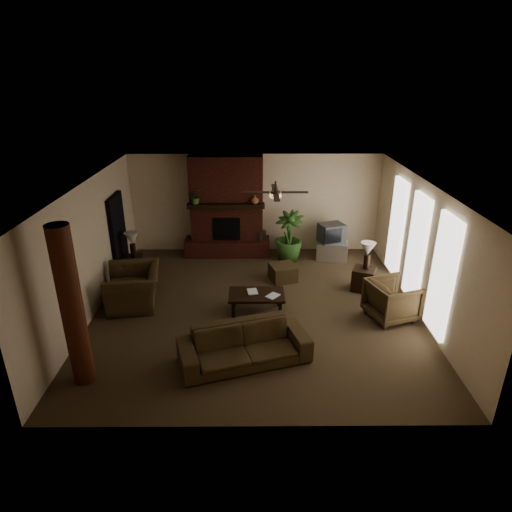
{
  "coord_description": "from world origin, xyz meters",
  "views": [
    {
      "loc": [
        -0.06,
        -8.49,
        4.88
      ],
      "look_at": [
        0.0,
        0.4,
        1.1
      ],
      "focal_mm": 30.66,
      "sensor_mm": 36.0,
      "label": 1
    }
  ],
  "objects_px": {
    "sofa": "(244,340)",
    "lamp_left": "(132,240)",
    "armchair_left": "(133,281)",
    "ottoman": "(283,272)",
    "side_table_left": "(134,267)",
    "armchair_right": "(392,298)",
    "lamp_right": "(368,251)",
    "tv_stand": "(332,251)",
    "log_column": "(72,308)",
    "coffee_table": "(257,296)",
    "side_table_right": "(363,279)",
    "floor_plant": "(289,247)",
    "floor_vase": "(260,240)"
  },
  "relations": [
    {
      "from": "log_column",
      "to": "lamp_left",
      "type": "xyz_separation_m",
      "value": [
        -0.12,
        4.06,
        -0.4
      ]
    },
    {
      "from": "ottoman",
      "to": "lamp_right",
      "type": "relative_size",
      "value": 0.92
    },
    {
      "from": "sofa",
      "to": "lamp_left",
      "type": "relative_size",
      "value": 3.58
    },
    {
      "from": "log_column",
      "to": "coffee_table",
      "type": "distance_m",
      "value": 3.88
    },
    {
      "from": "armchair_right",
      "to": "armchair_left",
      "type": "bearing_deg",
      "value": 64.39
    },
    {
      "from": "armchair_left",
      "to": "ottoman",
      "type": "relative_size",
      "value": 2.18
    },
    {
      "from": "armchair_left",
      "to": "armchair_right",
      "type": "height_order",
      "value": "armchair_left"
    },
    {
      "from": "armchair_right",
      "to": "side_table_left",
      "type": "relative_size",
      "value": 1.7
    },
    {
      "from": "floor_plant",
      "to": "side_table_left",
      "type": "distance_m",
      "value": 4.18
    },
    {
      "from": "ottoman",
      "to": "side_table_left",
      "type": "bearing_deg",
      "value": 176.72
    },
    {
      "from": "log_column",
      "to": "side_table_right",
      "type": "height_order",
      "value": "log_column"
    },
    {
      "from": "armchair_left",
      "to": "lamp_left",
      "type": "xyz_separation_m",
      "value": [
        -0.34,
        1.43,
        0.43
      ]
    },
    {
      "from": "lamp_right",
      "to": "lamp_left",
      "type": "bearing_deg",
      "value": 172.79
    },
    {
      "from": "ottoman",
      "to": "side_table_right",
      "type": "bearing_deg",
      "value": -16.24
    },
    {
      "from": "coffee_table",
      "to": "lamp_right",
      "type": "height_order",
      "value": "lamp_right"
    },
    {
      "from": "tv_stand",
      "to": "side_table_left",
      "type": "height_order",
      "value": "side_table_left"
    },
    {
      "from": "coffee_table",
      "to": "side_table_right",
      "type": "height_order",
      "value": "side_table_right"
    },
    {
      "from": "ottoman",
      "to": "lamp_right",
      "type": "bearing_deg",
      "value": -14.93
    },
    {
      "from": "side_table_right",
      "to": "armchair_left",
      "type": "bearing_deg",
      "value": -172.75
    },
    {
      "from": "log_column",
      "to": "lamp_right",
      "type": "bearing_deg",
      "value": 30.92
    },
    {
      "from": "coffee_table",
      "to": "tv_stand",
      "type": "bearing_deg",
      "value": 53.52
    },
    {
      "from": "coffee_table",
      "to": "tv_stand",
      "type": "height_order",
      "value": "tv_stand"
    },
    {
      "from": "sofa",
      "to": "floor_vase",
      "type": "height_order",
      "value": "sofa"
    },
    {
      "from": "floor_plant",
      "to": "side_table_right",
      "type": "distance_m",
      "value": 2.48
    },
    {
      "from": "side_table_right",
      "to": "lamp_right",
      "type": "xyz_separation_m",
      "value": [
        0.04,
        0.04,
        0.73
      ]
    },
    {
      "from": "side_table_left",
      "to": "lamp_left",
      "type": "distance_m",
      "value": 0.73
    },
    {
      "from": "sofa",
      "to": "lamp_right",
      "type": "distance_m",
      "value": 4.05
    },
    {
      "from": "ottoman",
      "to": "tv_stand",
      "type": "xyz_separation_m",
      "value": [
        1.46,
        1.32,
        0.05
      ]
    },
    {
      "from": "log_column",
      "to": "coffee_table",
      "type": "relative_size",
      "value": 2.33
    },
    {
      "from": "armchair_right",
      "to": "ottoman",
      "type": "relative_size",
      "value": 1.56
    },
    {
      "from": "coffee_table",
      "to": "side_table_left",
      "type": "distance_m",
      "value": 3.6
    },
    {
      "from": "armchair_left",
      "to": "floor_plant",
      "type": "relative_size",
      "value": 0.95
    },
    {
      "from": "side_table_left",
      "to": "tv_stand",
      "type": "bearing_deg",
      "value": 11.86
    },
    {
      "from": "sofa",
      "to": "ottoman",
      "type": "relative_size",
      "value": 3.88
    },
    {
      "from": "log_column",
      "to": "ottoman",
      "type": "distance_m",
      "value": 5.43
    },
    {
      "from": "armchair_right",
      "to": "tv_stand",
      "type": "bearing_deg",
      "value": -6.39
    },
    {
      "from": "log_column",
      "to": "sofa",
      "type": "relative_size",
      "value": 1.2
    },
    {
      "from": "floor_vase",
      "to": "lamp_left",
      "type": "distance_m",
      "value": 3.58
    },
    {
      "from": "tv_stand",
      "to": "lamp_left",
      "type": "height_order",
      "value": "lamp_left"
    },
    {
      "from": "floor_vase",
      "to": "lamp_left",
      "type": "height_order",
      "value": "lamp_left"
    },
    {
      "from": "sofa",
      "to": "side_table_left",
      "type": "relative_size",
      "value": 4.23
    },
    {
      "from": "sofa",
      "to": "side_table_right",
      "type": "bearing_deg",
      "value": 27.83
    },
    {
      "from": "armchair_right",
      "to": "lamp_right",
      "type": "distance_m",
      "value": 1.46
    },
    {
      "from": "sofa",
      "to": "floor_plant",
      "type": "relative_size",
      "value": 1.69
    },
    {
      "from": "floor_plant",
      "to": "lamp_right",
      "type": "bearing_deg",
      "value": -46.78
    },
    {
      "from": "side_table_left",
      "to": "lamp_left",
      "type": "relative_size",
      "value": 0.85
    },
    {
      "from": "side_table_left",
      "to": "side_table_right",
      "type": "bearing_deg",
      "value": -7.7
    },
    {
      "from": "sofa",
      "to": "armchair_left",
      "type": "bearing_deg",
      "value": 122.57
    },
    {
      "from": "armchair_left",
      "to": "floor_vase",
      "type": "height_order",
      "value": "armchair_left"
    },
    {
      "from": "ottoman",
      "to": "lamp_right",
      "type": "xyz_separation_m",
      "value": [
        1.94,
        -0.52,
        0.8
      ]
    }
  ]
}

